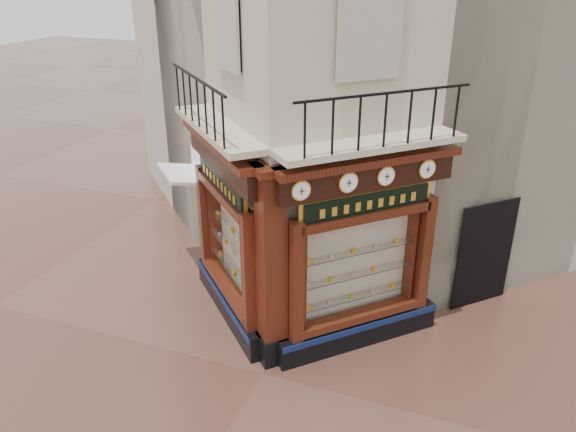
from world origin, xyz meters
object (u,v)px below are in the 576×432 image
at_px(awning, 191,267).
at_px(signboard_left, 221,183).
at_px(clock_d, 427,169).
at_px(corner_pilaster, 272,271).
at_px(clock_a, 301,191).
at_px(signboard_right, 367,203).
at_px(clock_c, 386,176).
at_px(clock_b, 348,182).

height_order(awning, signboard_left, signboard_left).
relative_size(clock_d, awning, 0.25).
bearing_deg(corner_pilaster, awning, 96.86).
height_order(clock_a, signboard_right, clock_a).
bearing_deg(clock_c, clock_b, 180.00).
bearing_deg(clock_c, corner_pilaster, 168.08).
bearing_deg(signboard_right, signboard_left, 135.00).
bearing_deg(clock_b, signboard_left, 125.94).
relative_size(clock_b, clock_c, 1.04).
xyz_separation_m(corner_pilaster, clock_b, (1.19, 0.59, 1.67)).
relative_size(clock_a, clock_c, 0.98).
distance_m(clock_c, awning, 6.36).
bearing_deg(corner_pilaster, clock_b, -18.70).
height_order(corner_pilaster, awning, corner_pilaster).
xyz_separation_m(corner_pilaster, clock_c, (1.73, 1.13, 1.67)).
bearing_deg(awning, clock_a, -169.29).
bearing_deg(awning, corner_pilaster, -173.14).
bearing_deg(awning, signboard_right, -153.30).
height_order(clock_a, clock_b, clock_b).
distance_m(awning, signboard_left, 3.93).
bearing_deg(clock_a, clock_d, 0.00).
bearing_deg(signboard_right, clock_b, -167.25).
height_order(clock_a, signboard_left, clock_a).
xyz_separation_m(clock_d, signboard_left, (-3.82, -0.74, -0.52)).
relative_size(corner_pilaster, clock_d, 10.94).
relative_size(awning, signboard_left, 0.74).
bearing_deg(corner_pilaster, clock_d, -8.36).
bearing_deg(clock_c, awning, 118.84).
height_order(clock_a, clock_c, clock_c).
relative_size(corner_pilaster, clock_c, 10.92).
relative_size(awning, signboard_right, 0.74).
xyz_separation_m(clock_d, signboard_right, (-0.90, -0.74, -0.52)).
height_order(clock_c, signboard_right, clock_c).
height_order(signboard_left, signboard_right, signboard_right).
distance_m(corner_pilaster, signboard_left, 2.12).
distance_m(clock_b, clock_c, 0.76).
relative_size(clock_a, signboard_left, 0.18).
height_order(awning, signboard_right, signboard_right).
relative_size(clock_a, signboard_right, 0.18).
relative_size(corner_pilaster, signboard_right, 2.01).
xyz_separation_m(clock_a, signboard_right, (0.90, 1.06, -0.52)).
bearing_deg(signboard_left, signboard_right, -135.00).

